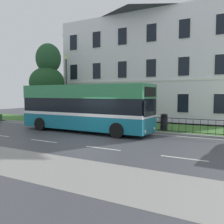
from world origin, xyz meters
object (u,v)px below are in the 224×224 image
Objects in this scene: evergreen_tree at (50,92)px; litter_bin at (164,122)px; georgian_townhouse at (152,62)px; single_decker_bus at (85,107)px; street_lamp_post at (66,84)px.

evergreen_tree reaches higher than litter_bin.
single_decker_bus is at bearing -93.12° from georgian_townhouse.
single_decker_bus is 8.41× the size of litter_bin.
evergreen_tree is 1.38× the size of street_lamp_post.
evergreen_tree is (-8.73, -6.96, -3.32)m from georgian_townhouse.
evergreen_tree reaches higher than street_lamp_post.
litter_bin is (5.01, 2.61, -1.04)m from single_decker_bus.
evergreen_tree is at bearing -141.43° from georgian_townhouse.
street_lamp_post is at bearing -115.25° from georgian_townhouse.
georgian_townhouse is at bearing 64.75° from street_lamp_post.
street_lamp_post is 9.28m from litter_bin.
georgian_townhouse is 11.65m from evergreen_tree.
single_decker_bus reaches higher than litter_bin.
georgian_townhouse is at bearing 87.87° from single_decker_bus.
georgian_townhouse reaches higher than street_lamp_post.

